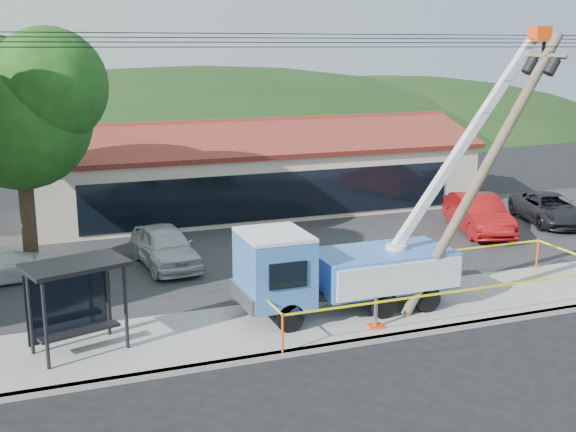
% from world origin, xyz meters
% --- Properties ---
extents(ground, '(120.00, 120.00, 0.00)m').
position_xyz_m(ground, '(0.00, 0.00, 0.00)').
color(ground, black).
rests_on(ground, ground).
extents(curb, '(60.00, 0.25, 0.15)m').
position_xyz_m(curb, '(0.00, 2.10, 0.07)').
color(curb, gray).
rests_on(curb, ground).
extents(sidewalk, '(60.00, 4.00, 0.15)m').
position_xyz_m(sidewalk, '(0.00, 4.00, 0.07)').
color(sidewalk, gray).
rests_on(sidewalk, ground).
extents(parking_lot, '(60.00, 12.00, 0.10)m').
position_xyz_m(parking_lot, '(0.00, 12.00, 0.05)').
color(parking_lot, '#28282B').
rests_on(parking_lot, ground).
extents(strip_mall, '(22.50, 8.53, 4.67)m').
position_xyz_m(strip_mall, '(4.00, 19.98, 1.88)').
color(strip_mall, beige).
rests_on(strip_mall, ground).
extents(tree_lot, '(6.30, 5.60, 8.94)m').
position_xyz_m(tree_lot, '(-7.00, 13.00, 6.21)').
color(tree_lot, '#332316').
rests_on(tree_lot, ground).
extents(hill_center, '(89.60, 64.00, 32.00)m').
position_xyz_m(hill_center, '(10.00, 55.00, 0.00)').
color(hill_center, '#163212').
rests_on(hill_center, ground).
extents(hill_east, '(72.80, 52.00, 26.00)m').
position_xyz_m(hill_east, '(30.00, 55.00, 0.00)').
color(hill_east, '#163212').
rests_on(hill_east, ground).
extents(utility_truck, '(10.25, 3.67, 8.69)m').
position_xyz_m(utility_truck, '(1.93, 4.40, 1.63)').
color(utility_truck, black).
rests_on(utility_truck, ground).
extents(leaning_pole, '(5.28, 1.77, 8.61)m').
position_xyz_m(leaning_pole, '(6.34, 3.33, 4.81)').
color(leaning_pole, brown).
rests_on(leaning_pole, ground).
extents(bus_shelter, '(2.94, 2.27, 2.50)m').
position_xyz_m(bus_shelter, '(-6.05, 4.27, 1.98)').
color(bus_shelter, black).
rests_on(bus_shelter, ground).
extents(caution_tape, '(11.56, 3.85, 1.11)m').
position_xyz_m(caution_tape, '(4.83, 3.93, 0.97)').
color(caution_tape, '#FF4A0D').
rests_on(caution_tape, ground).
extents(car_silver, '(2.21, 4.69, 1.55)m').
position_xyz_m(car_silver, '(-2.26, 11.17, 0.00)').
color(car_silver, silver).
rests_on(car_silver, ground).
extents(car_red, '(3.09, 5.38, 1.68)m').
position_xyz_m(car_red, '(11.82, 11.29, 0.00)').
color(car_red, '#9D0F10').
rests_on(car_red, ground).
extents(car_white, '(4.43, 2.44, 1.22)m').
position_xyz_m(car_white, '(-7.88, 11.35, 0.00)').
color(car_white, silver).
rests_on(car_white, ground).
extents(car_dark, '(3.52, 5.39, 1.38)m').
position_xyz_m(car_dark, '(16.00, 11.58, 0.00)').
color(car_dark, black).
rests_on(car_dark, ground).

